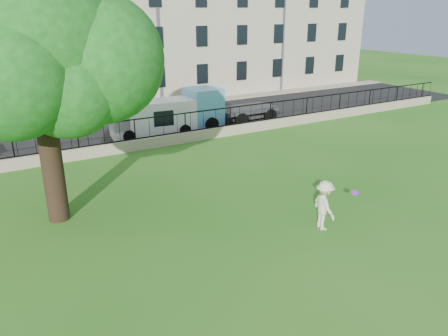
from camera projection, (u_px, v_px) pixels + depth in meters
ground at (264, 247)px, 14.09m from camera, size 120.00×120.00×0.00m
retaining_wall at (136, 145)px, 23.71m from camera, size 50.00×0.40×0.60m
iron_railing at (135, 130)px, 23.41m from camera, size 50.00×0.05×1.13m
street at (111, 131)px, 27.61m from camera, size 60.00×9.00×0.01m
sidewalk at (89, 114)px, 31.80m from camera, size 60.00×1.40×0.12m
building_row at (61, 14)px, 34.05m from camera, size 56.40×10.40×13.80m
tree at (30, 41)px, 13.84m from camera, size 7.83×6.03×9.55m
man at (324, 205)px, 14.99m from camera, size 0.87×1.25×1.77m
frisbee at (355, 193)px, 15.70m from camera, size 0.30×0.30×0.12m
white_van at (153, 118)px, 26.35m from camera, size 5.19×2.55×2.09m
blue_truck at (230, 105)px, 28.87m from camera, size 6.18×2.35×2.57m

